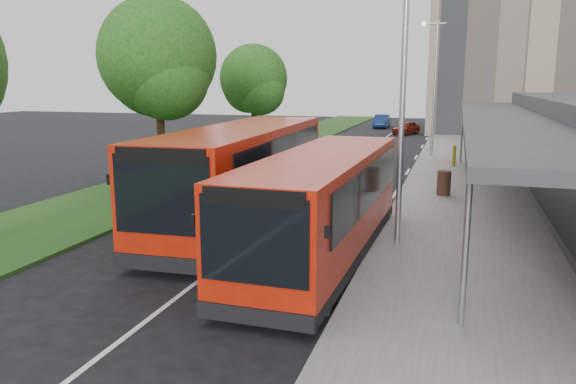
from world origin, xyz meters
name	(u,v)px	position (x,y,z in m)	size (l,w,h in m)	color
ground	(230,257)	(0.00, 0.00, 0.00)	(120.00, 120.00, 0.00)	black
pavement	(462,162)	(6.00, 20.00, 0.07)	(5.00, 80.00, 0.15)	slate
grass_verge	(249,154)	(-7.00, 20.00, 0.05)	(5.00, 80.00, 0.10)	#1C4415
lane_centre_line	(341,172)	(0.00, 15.00, 0.01)	(0.12, 70.00, 0.01)	silver
kerb_dashes	(412,164)	(3.30, 19.00, 0.01)	(0.12, 56.00, 0.01)	silver
office_block	(563,30)	(14.00, 42.00, 9.00)	(22.00, 12.00, 18.00)	tan
tree_mid	(158,64)	(-7.01, 9.05, 5.34)	(5.14, 5.14, 8.27)	#331F14
tree_far	(254,83)	(-7.01, 21.05, 4.49)	(4.37, 4.37, 6.96)	#331F14
lamp_post_near	(400,77)	(4.12, 2.00, 4.72)	(1.44, 0.28, 8.00)	#92939A
lamp_post_far	(434,79)	(4.12, 22.00, 4.72)	(1.44, 0.28, 8.00)	#92939A
bus_main	(323,205)	(2.38, 0.65, 1.43)	(2.78, 9.91, 2.78)	red
bus_second	(243,175)	(-0.93, 3.41, 1.63)	(3.25, 11.32, 3.18)	red
litter_bin	(444,183)	(5.25, 9.49, 0.64)	(0.54, 0.54, 0.98)	#382117
bollard	(454,156)	(5.56, 17.67, 0.70)	(0.18, 0.18, 1.11)	yellow
car_near	(406,128)	(1.34, 37.13, 0.58)	(1.37, 3.41, 1.16)	#62160E
car_far	(382,121)	(-1.67, 43.75, 0.66)	(1.39, 3.99, 1.31)	navy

